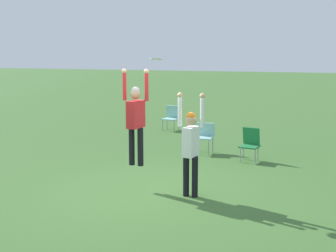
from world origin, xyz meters
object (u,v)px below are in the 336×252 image
object	(u,v)px
camping_chair_1	(204,135)
camping_chair_2	(250,142)
camping_chair_4	(172,116)
person_defending	(191,143)
person_jumping	(136,115)
frisbee	(156,59)

from	to	relation	value
camping_chair_1	camping_chair_2	xyz separation A→B (m)	(1.39, -0.53, -0.01)
camping_chair_2	camping_chair_4	bearing A→B (deg)	-37.02
camping_chair_1	camping_chair_2	world-z (taller)	camping_chair_2
person_defending	camping_chair_4	bearing A→B (deg)	-150.88
camping_chair_1	camping_chair_4	bearing A→B (deg)	-62.87
person_jumping	camping_chair_1	bearing A→B (deg)	1.48
person_jumping	camping_chair_2	bearing A→B (deg)	-20.98
person_defending	camping_chair_1	xyz separation A→B (m)	(-0.92, 3.99, -0.56)
camping_chair_2	camping_chair_1	bearing A→B (deg)	-11.07
person_defending	person_jumping	bearing A→B (deg)	-90.00
person_jumping	camping_chair_2	distance (m)	3.88
person_defending	camping_chair_1	size ratio (longest dim) A/B	2.45
person_jumping	camping_chair_2	xyz separation A→B (m)	(1.69, 3.34, -1.03)
person_jumping	person_defending	bearing A→B (deg)	-90.00
frisbee	camping_chair_4	size ratio (longest dim) A/B	0.28
frisbee	camping_chair_1	world-z (taller)	frisbee
camping_chair_2	camping_chair_4	size ratio (longest dim) A/B	0.98
person_jumping	camping_chair_1	distance (m)	4.01
person_defending	camping_chair_1	world-z (taller)	person_defending
frisbee	camping_chair_2	size ratio (longest dim) A/B	0.28
person_defending	camping_chair_4	xyz separation A→B (m)	(-3.14, 7.29, -0.56)
person_jumping	frisbee	distance (m)	1.22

